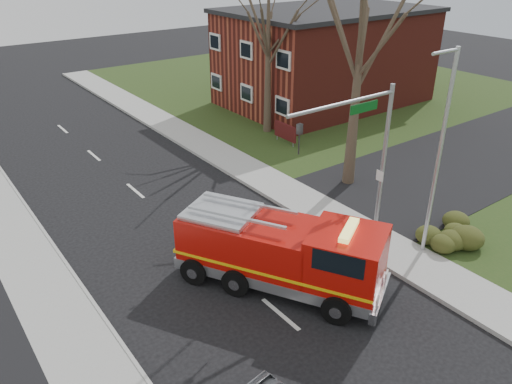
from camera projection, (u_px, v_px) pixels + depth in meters
ground at (280, 314)px, 17.33m from camera, size 120.00×120.00×0.00m
sidewalk_right at (397, 253)px, 20.60m from camera, size 2.40×80.00×0.15m
cross_street_right at (512, 142)px, 32.09m from camera, size 30.00×8.00×0.15m
brick_building at (326, 57)px, 38.75m from camera, size 15.40×10.40×7.25m
health_center_sign at (285, 132)px, 31.51m from camera, size 0.12×2.00×1.40m
hedge_corner at (460, 232)px, 21.14m from camera, size 2.80×2.00×0.90m
bare_tree_near at (361, 42)px, 23.39m from camera, size 6.00×6.00×12.00m
bare_tree_far at (268, 34)px, 31.07m from camera, size 5.25×5.25×10.50m
traffic_signal_mast at (364, 143)px, 19.08m from camera, size 5.29×0.18×6.80m
streetlight_pole at (439, 151)px, 18.74m from camera, size 1.48×0.16×8.40m
fire_engine at (282, 254)px, 18.26m from camera, size 5.93×7.78×3.02m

